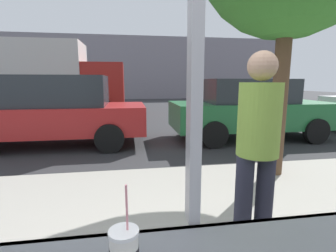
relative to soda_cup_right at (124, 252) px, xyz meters
name	(u,v)px	position (x,y,z in m)	size (l,w,h in m)	color
ground_plane	(137,125)	(0.29, 8.20, -1.01)	(60.00, 60.00, 0.00)	#2D2D30
sidewalk_strip	(156,218)	(0.29, 1.80, -0.95)	(16.00, 2.80, 0.13)	#9E998E
building_facade_far	(130,68)	(0.29, 22.56, 1.73)	(28.00, 1.20, 5.48)	gray
soda_cup_right	(124,252)	(0.00, 0.00, 0.00)	(0.10, 0.10, 0.31)	silver
parked_car_red	(56,111)	(-1.69, 5.58, -0.16)	(4.27, 1.88, 1.68)	red
parked_car_green	(250,108)	(3.26, 5.58, -0.19)	(4.27, 1.88, 1.61)	#236B38
box_truck	(45,77)	(-3.57, 11.20, 0.71)	(6.40, 2.44, 3.23)	beige
pedestrian	(257,143)	(1.01, 1.04, 0.05)	(0.32, 0.32, 1.63)	#2B2C3C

